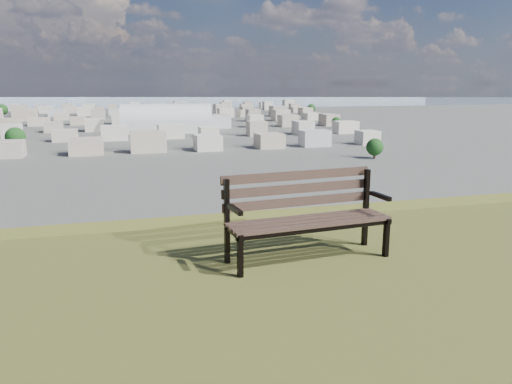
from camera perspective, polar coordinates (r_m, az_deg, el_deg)
name	(u,v)px	position (r m, az deg, el deg)	size (l,w,h in m)	color
park_bench	(305,211)	(5.18, 5.64, -2.15)	(1.74, 0.69, 0.89)	#49342A
arena	(167,123)	(286.86, -10.18, 7.72)	(50.99, 25.30, 20.80)	silver
city_blocks	(115,115)	(397.27, -15.80, 8.47)	(395.00, 361.00, 7.00)	silver
city_trees	(70,121)	(322.91, -20.47, 7.63)	(406.52, 387.20, 9.98)	#37251B
bay_water	(114,100)	(902.54, -15.96, 10.13)	(2400.00, 700.00, 0.12)	gray
far_hills	(88,84)	(1406.36, -18.61, 11.61)	(2050.00, 340.00, 60.00)	#95A5B9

